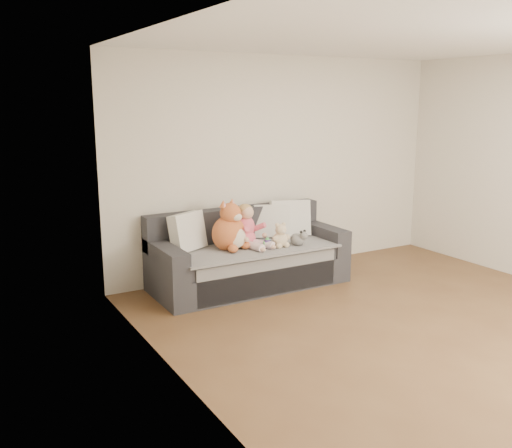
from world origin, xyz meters
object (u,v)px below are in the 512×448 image
(toddler, at_px, (248,228))
(plush_cat, at_px, (230,230))
(teddy_bear, at_px, (281,237))
(sippy_cup, at_px, (267,242))
(sofa, at_px, (248,259))

(toddler, distance_m, plush_cat, 0.23)
(teddy_bear, distance_m, sippy_cup, 0.16)
(sofa, distance_m, toddler, 0.37)
(toddler, height_order, plush_cat, plush_cat)
(sofa, relative_size, plush_cat, 3.79)
(teddy_bear, bearing_deg, plush_cat, 158.50)
(toddler, relative_size, plush_cat, 0.85)
(sippy_cup, bearing_deg, sofa, 115.65)
(toddler, distance_m, sippy_cup, 0.27)
(sofa, relative_size, toddler, 4.45)
(toddler, xyz_separation_m, teddy_bear, (0.29, -0.22, -0.09))
(sippy_cup, bearing_deg, toddler, 125.48)
(plush_cat, bearing_deg, sippy_cup, -46.35)
(toddler, height_order, teddy_bear, toddler)
(toddler, bearing_deg, plush_cat, 167.53)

